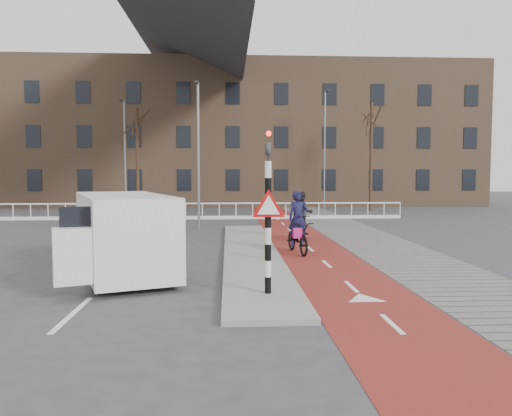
{
  "coord_description": "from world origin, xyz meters",
  "views": [
    {
      "loc": [
        -1.46,
        -12.72,
        2.74
      ],
      "look_at": [
        -0.47,
        5.0,
        1.5
      ],
      "focal_mm": 35.0,
      "sensor_mm": 36.0,
      "label": 1
    }
  ],
  "objects": [
    {
      "name": "bollard",
      "position": [
        -0.29,
        2.44,
        0.52
      ],
      "size": [
        0.12,
        0.12,
        0.8
      ],
      "primitive_type": "cylinder",
      "color": "#CD8C0B",
      "rests_on": "curb_island"
    },
    {
      "name": "cyclist_near",
      "position": [
        0.91,
        4.07,
        0.73
      ],
      "size": [
        1.06,
        2.16,
        2.14
      ],
      "rotation": [
        0.0,
        0.0,
        0.17
      ],
      "color": "black",
      "rests_on": "bike_lane"
    },
    {
      "name": "traffic_signal",
      "position": [
        -0.6,
        -2.02,
        1.99
      ],
      "size": [
        0.8,
        0.8,
        3.68
      ],
      "color": "black",
      "rests_on": "curb_island"
    },
    {
      "name": "railing",
      "position": [
        -5.0,
        17.0,
        0.31
      ],
      "size": [
        28.0,
        0.1,
        0.99
      ],
      "color": "silver",
      "rests_on": "ground"
    },
    {
      "name": "townhouse_row",
      "position": [
        -3.0,
        32.0,
        7.81
      ],
      "size": [
        46.0,
        10.0,
        15.9
      ],
      "color": "#7F6047",
      "rests_on": "ground"
    },
    {
      "name": "cyclist_far",
      "position": [
        1.56,
        7.32,
        0.83
      ],
      "size": [
        0.87,
        1.86,
        1.97
      ],
      "rotation": [
        0.0,
        0.0,
        -0.05
      ],
      "color": "black",
      "rests_on": "bike_lane"
    },
    {
      "name": "sidewalk",
      "position": [
        4.3,
        10.0,
        0.01
      ],
      "size": [
        3.0,
        60.0,
        0.01
      ],
      "primitive_type": "cube",
      "color": "slate",
      "rests_on": "ground"
    },
    {
      "name": "van",
      "position": [
        -4.26,
        0.7,
        1.14
      ],
      "size": [
        3.65,
        5.44,
        2.17
      ],
      "rotation": [
        0.0,
        0.0,
        0.35
      ],
      "color": "silver",
      "rests_on": "ground"
    },
    {
      "name": "ground",
      "position": [
        0.0,
        0.0,
        0.0
      ],
      "size": [
        120.0,
        120.0,
        0.0
      ],
      "primitive_type": "plane",
      "color": "#38383A",
      "rests_on": "ground"
    },
    {
      "name": "streetlight_near",
      "position": [
        -2.9,
        11.79,
        3.55
      ],
      "size": [
        0.12,
        0.12,
        7.1
      ],
      "primitive_type": "cylinder",
      "color": "slate",
      "rests_on": "ground"
    },
    {
      "name": "tree_mid",
      "position": [
        -7.97,
        23.72,
        3.71
      ],
      "size": [
        0.24,
        0.24,
        7.42
      ],
      "primitive_type": "cylinder",
      "color": "#322216",
      "rests_on": "ground"
    },
    {
      "name": "curb_island",
      "position": [
        -0.7,
        4.0,
        0.06
      ],
      "size": [
        1.8,
        16.0,
        0.12
      ],
      "primitive_type": "cube",
      "color": "gray",
      "rests_on": "ground"
    },
    {
      "name": "streetlight_left",
      "position": [
        -8.77,
        23.3,
        3.94
      ],
      "size": [
        0.12,
        0.12,
        7.87
      ],
      "primitive_type": "cylinder",
      "color": "slate",
      "rests_on": "ground"
    },
    {
      "name": "streetlight_right",
      "position": [
        5.79,
        24.55,
        4.43
      ],
      "size": [
        0.12,
        0.12,
        8.86
      ],
      "primitive_type": "cylinder",
      "color": "slate",
      "rests_on": "ground"
    },
    {
      "name": "tree_right",
      "position": [
        8.92,
        23.12,
        3.91
      ],
      "size": [
        0.22,
        0.22,
        7.83
      ],
      "primitive_type": "cylinder",
      "color": "#322216",
      "rests_on": "ground"
    },
    {
      "name": "bike_lane",
      "position": [
        1.5,
        10.0,
        0.01
      ],
      "size": [
        2.5,
        60.0,
        0.01
      ],
      "primitive_type": "cube",
      "color": "maroon",
      "rests_on": "ground"
    }
  ]
}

